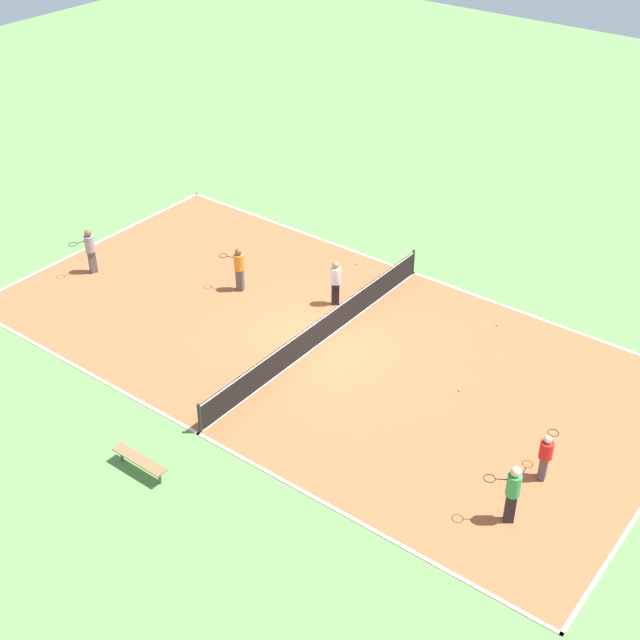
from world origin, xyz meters
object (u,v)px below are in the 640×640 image
Objects in this scene: bench at (140,461)px; player_coach_red at (546,454)px; tennis_net at (320,330)px; player_baseline_gray at (90,248)px; tennis_ball_far_baseline at (356,263)px; player_center_orange at (239,266)px; player_far_green at (513,490)px; player_far_white at (336,280)px; tennis_ball_left_sideline at (459,390)px; tennis_ball_midcourt at (497,324)px.

bench is 1.23× the size of player_coach_red.
player_baseline_gray reaches higher than tennis_net.
player_center_orange is at bearing -29.21° from tennis_ball_far_baseline.
player_center_orange is 13.39m from player_far_green.
player_far_white is 0.94× the size of player_far_green.
player_baseline_gray reaches higher than bench.
tennis_ball_left_sideline is at bearing 120.16° from player_far_white.
player_coach_red is at bearing -120.92° from player_far_green.
player_coach_red is 17.78m from player_baseline_gray.
tennis_net is at bearing 88.89° from bench.
tennis_ball_far_baseline is at bearing 98.52° from bench.
player_far_white reaches higher than tennis_ball_far_baseline.
player_coach_red is 21.17× the size of tennis_ball_midcourt.
tennis_ball_midcourt is (-3.50, 8.32, -0.92)m from player_center_orange.
tennis_net is 8.58m from player_coach_red.
bench is at bearing -1.11° from tennis_net.
player_center_orange is 9.16m from tennis_ball_left_sideline.
tennis_ball_midcourt is at bearing -168.46° from tennis_ball_left_sideline.
player_coach_red is 12.91m from player_center_orange.
tennis_net is at bearing -83.82° from tennis_ball_left_sideline.
player_far_white is at bearing -155.19° from tennis_net.
player_far_green is (4.22, 12.71, 0.08)m from player_center_orange.
player_center_orange reaches higher than tennis_ball_far_baseline.
player_far_white is at bearing -105.79° from tennis_ball_left_sideline.
player_center_orange reaches higher than player_coach_red.
player_far_green is 26.09× the size of tennis_ball_midcourt.
player_baseline_gray is 14.64m from tennis_ball_midcourt.
player_far_green is 17.89m from player_baseline_gray.
player_baseline_gray is at bearing -66.46° from tennis_ball_midcourt.
bench is 1.01× the size of player_baseline_gray.
player_far_white is at bearing -176.44° from player_center_orange.
tennis_ball_far_baseline is 1.00× the size of tennis_ball_midcourt.
player_far_green reaches higher than tennis_ball_far_baseline.
player_baseline_gray is 25.60× the size of tennis_ball_midcourt.
player_far_green is at bearing 43.14° from tennis_ball_left_sideline.
bench reaches higher than tennis_ball_far_baseline.
player_far_green is at bearing 52.03° from tennis_ball_far_baseline.
player_coach_red is 12.24m from tennis_ball_far_baseline.
tennis_ball_midcourt is at bearing -175.33° from player_center_orange.
player_coach_red reaches higher than tennis_ball_midcourt.
player_baseline_gray is at bearing -37.17° from player_far_green.
tennis_ball_far_baseline is at bearing -157.38° from tennis_net.
bench is at bearing -19.27° from tennis_ball_midcourt.
player_far_white is at bearing -61.31° from player_far_green.
player_baseline_gray is at bearing 145.82° from bench.
tennis_ball_left_sideline is at bearing 11.54° from tennis_ball_midcourt.
player_coach_red is 0.81× the size of player_far_green.
bench is at bearing -31.42° from tennis_ball_left_sideline.
player_baseline_gray is at bearing -49.14° from tennis_ball_far_baseline.
player_coach_red is (-6.27, 8.61, 0.44)m from bench.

